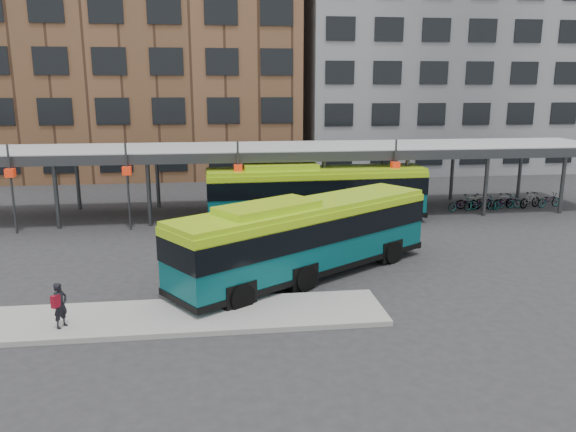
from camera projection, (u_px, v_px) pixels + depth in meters
The scene contains 9 objects.
ground at pixel (323, 282), 22.81m from camera, with size 120.00×120.00×0.00m, color #28282B.
boarding_island at pixel (182, 317), 19.21m from camera, with size 14.00×3.00×0.18m, color gray.
canopy at pixel (284, 150), 34.34m from camera, with size 40.00×6.53×4.80m.
building_brick at pixel (147, 48), 49.96m from camera, with size 26.00×14.00×22.00m, color brown.
building_grey at pixel (427, 61), 53.40m from camera, with size 24.00×14.00×20.00m, color slate.
bus_front at pixel (306, 236), 23.14m from camera, with size 11.69×8.98×3.39m.
bus_rear at pixel (315, 192), 32.42m from camera, with size 12.65×3.17×3.47m.
pedestrian at pixel (60, 305), 17.99m from camera, with size 0.58×0.65×1.51m.
bike_rack at pixel (500, 202), 36.14m from camera, with size 8.13×1.43×1.06m.
Camera 1 is at (-4.17, -21.23, 7.84)m, focal length 35.00 mm.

